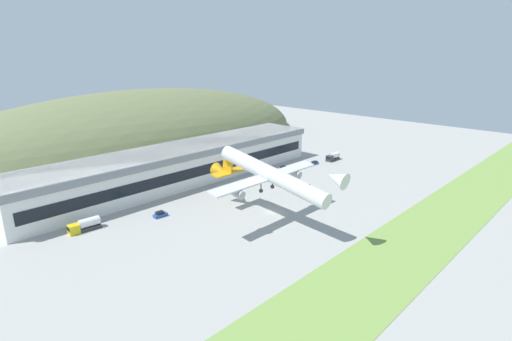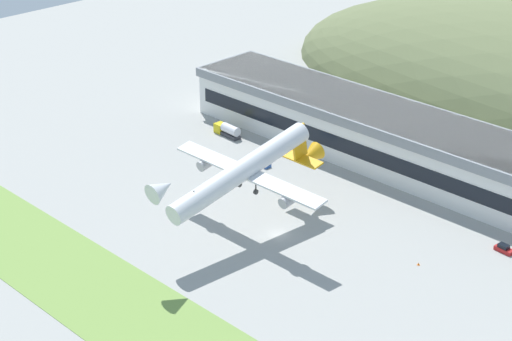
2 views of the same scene
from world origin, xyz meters
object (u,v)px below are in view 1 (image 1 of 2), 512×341
cargo_airplane (269,175)px  fuel_truck (85,225)px  terminal_building (180,162)px  box_truck (333,157)px  service_car_1 (283,168)px  traffic_cone_0 (301,183)px  service_car_2 (160,214)px  service_car_0 (314,163)px

cargo_airplane → fuel_truck: size_ratio=5.52×
terminal_building → box_truck: terminal_building is taller
cargo_airplane → box_truck: bearing=18.9°
service_car_1 → traffic_cone_0: size_ratio=6.73×
traffic_cone_0 → service_car_1: bearing=60.1°
terminal_building → service_car_1: size_ratio=30.71×
cargo_airplane → traffic_cone_0: bearing=23.1°
service_car_2 → fuel_truck: (-18.92, 6.56, 0.83)m
service_car_0 → traffic_cone_0: service_car_0 is taller
cargo_airplane → service_car_2: 33.92m
fuel_truck → traffic_cone_0: bearing=-13.8°
service_car_0 → box_truck: size_ratio=0.54×
box_truck → fuel_truck: bearing=175.6°
terminal_building → cargo_airplane: (-4.48, -47.21, 6.47)m
terminal_building → service_car_1: terminal_building is taller
terminal_building → box_truck: 68.21m
service_car_2 → fuel_truck: bearing=160.9°
cargo_airplane → service_car_0: (57.16, 25.44, -13.15)m
terminal_building → traffic_cone_0: (28.51, -33.15, -6.98)m
service_car_2 → box_truck: 87.08m
service_car_1 → traffic_cone_0: service_car_1 is taller
terminal_building → traffic_cone_0: 44.28m
cargo_airplane → fuel_truck: bearing=140.3°
traffic_cone_0 → cargo_airplane: bearing=-156.9°
terminal_building → box_truck: (63.63, -23.90, -5.70)m
cargo_airplane → fuel_truck: 50.74m
service_car_1 → fuel_truck: size_ratio=0.46×
box_truck → terminal_building: bearing=159.4°
terminal_building → cargo_airplane: bearing=-95.4°
traffic_cone_0 → service_car_0: bearing=25.2°
service_car_1 → box_truck: size_ratio=0.52×
cargo_airplane → box_truck: (68.11, 23.30, -12.18)m
terminal_building → service_car_0: terminal_building is taller
service_car_2 → service_car_0: bearing=0.4°
terminal_building → service_car_1: 41.95m
terminal_building → service_car_0: size_ratio=29.68×
terminal_building → service_car_2: size_ratio=29.42×
service_car_0 → fuel_truck: bearing=176.4°
service_car_0 → traffic_cone_0: (-24.17, -11.39, -0.30)m
service_car_2 → traffic_cone_0: (51.94, -10.88, -0.41)m
fuel_truck → traffic_cone_0: 72.98m
cargo_airplane → service_car_1: bearing=35.4°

